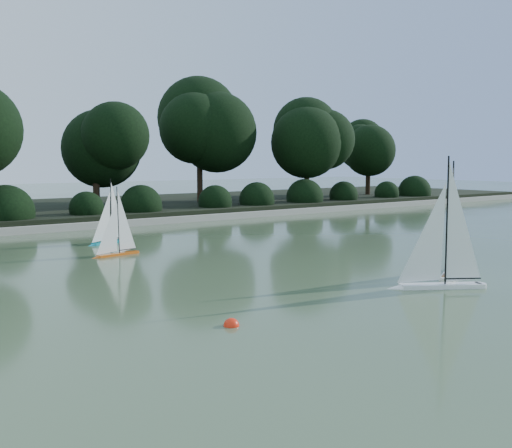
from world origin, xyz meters
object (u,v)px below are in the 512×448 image
(sailboat_white_a, at_px, (434,266))
(sailboat_white_b, at_px, (454,255))
(sailboat_teal, at_px, (107,233))
(race_buoy, at_px, (231,326))
(sailboat_orange, at_px, (114,244))

(sailboat_white_a, xyz_separation_m, sailboat_white_b, (1.08, 0.44, -0.02))
(sailboat_teal, distance_m, race_buoy, 6.65)
(sailboat_teal, height_order, race_buoy, sailboat_teal)
(sailboat_white_b, xyz_separation_m, sailboat_teal, (-3.03, 6.24, -0.06))
(sailboat_teal, xyz_separation_m, race_buoy, (-1.27, -6.53, -0.23))
(sailboat_white_b, bearing_deg, sailboat_teal, 115.87)
(sailboat_white_b, bearing_deg, race_buoy, -176.23)
(sailboat_white_b, xyz_separation_m, sailboat_orange, (-3.52, 4.68, -0.07))
(sailboat_teal, bearing_deg, race_buoy, -100.99)
(sailboat_orange, bearing_deg, sailboat_white_b, -53.02)
(sailboat_white_b, height_order, sailboat_teal, sailboat_white_b)
(sailboat_white_b, relative_size, sailboat_teal, 1.27)
(race_buoy, bearing_deg, sailboat_orange, 81.16)
(sailboat_white_a, relative_size, race_buoy, 11.35)
(race_buoy, bearing_deg, sailboat_white_a, -2.71)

